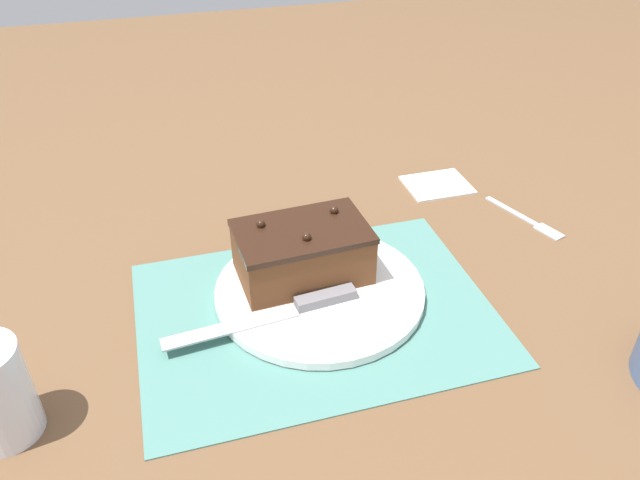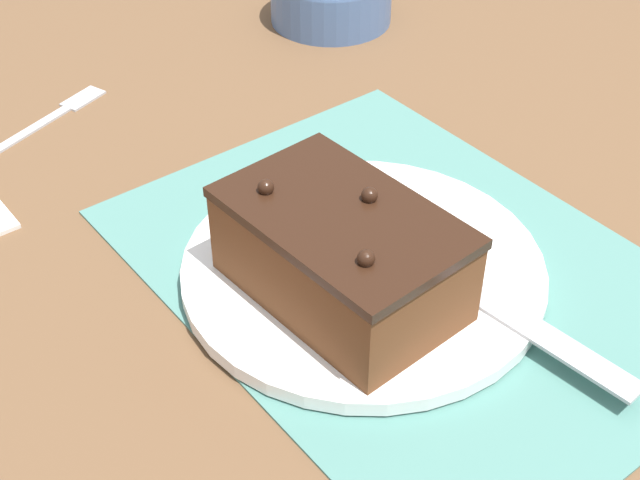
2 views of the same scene
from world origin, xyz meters
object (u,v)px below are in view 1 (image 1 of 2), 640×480
(cake_plate, at_px, (320,290))
(chocolate_cake, at_px, (304,251))
(serving_knife, at_px, (295,309))
(dessert_fork, at_px, (529,220))

(cake_plate, height_order, chocolate_cake, chocolate_cake)
(cake_plate, relative_size, serving_knife, 1.10)
(dessert_fork, bearing_deg, chocolate_cake, -12.07)
(cake_plate, distance_m, chocolate_cake, 0.06)
(serving_knife, bearing_deg, chocolate_cake, -28.49)
(serving_knife, height_order, dessert_fork, serving_knife)
(cake_plate, relative_size, chocolate_cake, 1.55)
(dessert_fork, bearing_deg, cake_plate, -6.74)
(chocolate_cake, bearing_deg, cake_plate, -70.38)
(serving_knife, distance_m, dessert_fork, 0.44)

